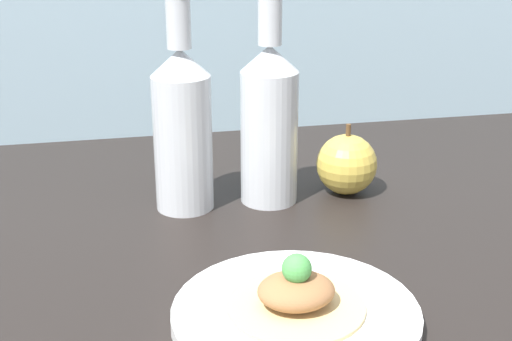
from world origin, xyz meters
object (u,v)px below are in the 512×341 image
at_px(plate, 296,313).
at_px(cider_bottle_left, 182,124).
at_px(plated_food, 296,293).
at_px(cider_bottle_right, 269,119).
at_px(apple, 347,164).

distance_m(plate, cider_bottle_left, 0.34).
distance_m(plated_food, cider_bottle_right, 0.32).
bearing_deg(plated_food, cider_bottle_right, 82.23).
relative_size(cider_bottle_right, apple, 2.94).
bearing_deg(plate, apple, 63.39).
bearing_deg(plated_food, cider_bottle_left, 103.75).
xyz_separation_m(plate, apple, (0.16, 0.31, 0.03)).
bearing_deg(cider_bottle_right, plated_food, -97.77).
height_order(plated_food, cider_bottle_left, cider_bottle_left).
distance_m(plate, apple, 0.35).
distance_m(cider_bottle_left, cider_bottle_right, 0.12).
xyz_separation_m(plated_food, cider_bottle_right, (0.04, 0.31, 0.09)).
xyz_separation_m(plate, cider_bottle_right, (0.04, 0.31, 0.11)).
xyz_separation_m(cider_bottle_right, apple, (0.11, 0.00, -0.08)).
distance_m(plated_food, cider_bottle_left, 0.33).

